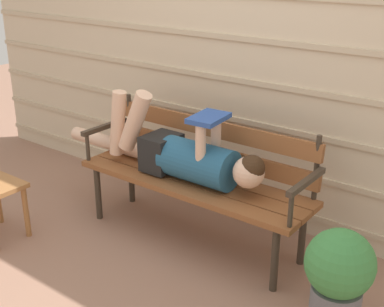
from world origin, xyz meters
name	(u,v)px	position (x,y,z in m)	size (l,w,h in m)	color
ground_plane	(176,250)	(0.00, 0.00, 0.00)	(12.00, 12.00, 0.00)	#936B56
house_siding	(243,38)	(0.00, 0.73, 1.26)	(5.31, 0.08, 2.53)	beige
park_bench	(198,171)	(0.00, 0.24, 0.47)	(1.61, 0.46, 0.83)	brown
reclining_person	(181,153)	(-0.09, 0.17, 0.59)	(1.68, 0.26, 0.54)	#23567A
potted_plant	(338,277)	(1.11, -0.11, 0.32)	(0.35, 0.35, 0.57)	slate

